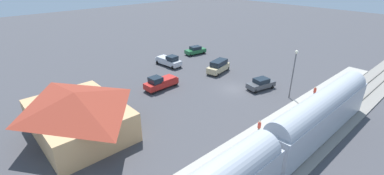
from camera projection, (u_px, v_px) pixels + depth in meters
name	position (u px, v px, depth m)	size (l,w,h in m)	color
ground_plane	(234.00, 89.00, 40.62)	(200.00, 200.00, 0.00)	#424247
railway_track	(326.00, 125.00, 31.15)	(4.80, 70.00, 0.30)	gray
platform	(295.00, 112.00, 33.82)	(3.20, 46.00, 0.30)	#A8A399
passenger_train	(270.00, 152.00, 22.32)	(2.93, 38.19, 4.98)	#ADB2BC
station_building	(78.00, 113.00, 28.77)	(12.60, 9.35, 5.06)	tan
pedestrian_on_platform	(315.00, 92.00, 36.74)	(0.36, 0.36, 1.71)	#333338
pedestrian_waiting_far	(259.00, 127.00, 28.67)	(0.36, 0.36, 1.71)	brown
suv_tan	(218.00, 66.00, 46.57)	(2.96, 5.20, 2.22)	#C6B284
sedan_green	(195.00, 50.00, 56.51)	(2.47, 4.72, 1.74)	#236638
sedan_charcoal	(261.00, 84.00, 40.28)	(2.73, 4.78, 1.74)	#47494F
pickup_red	(161.00, 82.00, 40.34)	(2.14, 5.46, 2.14)	red
pickup_silver	(169.00, 61.00, 49.74)	(5.54, 2.82, 2.14)	silver
light_pole_near_platform	(294.00, 68.00, 36.07)	(0.44, 0.44, 7.03)	#515156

